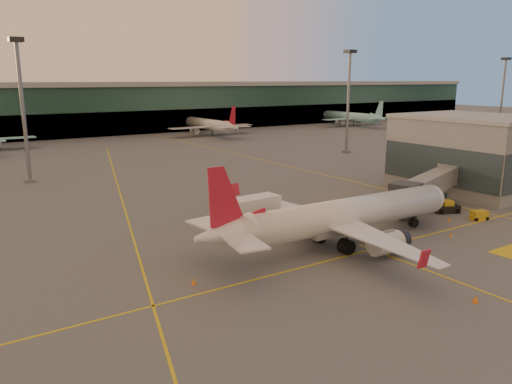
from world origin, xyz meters
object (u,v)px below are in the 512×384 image
gpu_cart (479,216)px  pushback_tug (446,208)px  catering_truck (256,213)px  main_airplane (339,217)px

gpu_cart → pushback_tug: bearing=111.2°
catering_truck → pushback_tug: 29.02m
main_airplane → catering_truck: main_airplane is taller
gpu_cart → main_airplane: bearing=-169.2°
main_airplane → pushback_tug: size_ratio=8.96×
pushback_tug → catering_truck: bearing=-167.9°
catering_truck → gpu_cart: size_ratio=2.55×
catering_truck → pushback_tug: (28.25, -6.32, -1.97)m
catering_truck → gpu_cart: 30.80m
catering_truck → gpu_cart: catering_truck is taller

